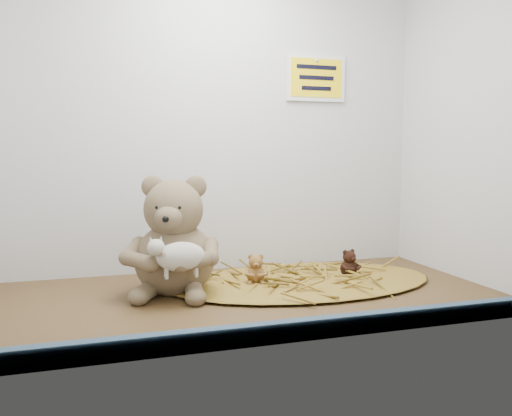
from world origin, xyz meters
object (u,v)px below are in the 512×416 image
object	(u,v)px
toy_lamb	(181,257)
mini_teddy_tan	(256,267)
mini_teddy_brown	(349,261)
main_teddy	(174,235)

from	to	relation	value
toy_lamb	mini_teddy_tan	bearing A→B (deg)	27.12
toy_lamb	mini_teddy_brown	size ratio (longest dim) A/B	1.98
mini_teddy_tan	mini_teddy_brown	distance (cm)	25.39
main_teddy	toy_lamb	distance (cm)	10.49
main_teddy	mini_teddy_tan	size ratio (longest dim) A/B	3.92
mini_teddy_tan	mini_teddy_brown	bearing A→B (deg)	13.89
toy_lamb	mini_teddy_brown	world-z (taller)	toy_lamb
toy_lamb	mini_teddy_tan	world-z (taller)	toy_lamb
toy_lamb	mini_teddy_brown	bearing A→B (deg)	12.37
main_teddy	mini_teddy_brown	world-z (taller)	main_teddy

